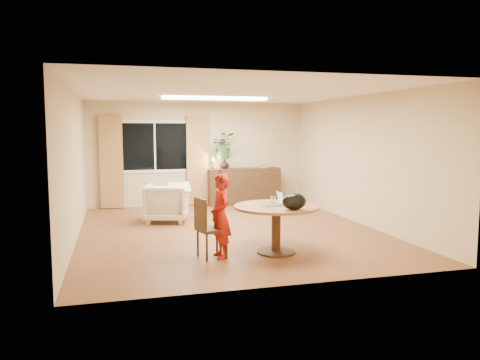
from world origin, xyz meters
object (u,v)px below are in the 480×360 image
(dining_chair, at_px, (212,227))
(armchair, at_px, (167,203))
(sideboard, at_px, (244,186))
(child, at_px, (220,216))
(dining_table, at_px, (276,216))

(dining_chair, bearing_deg, armchair, 82.91)
(dining_chair, height_order, sideboard, sideboard)
(child, bearing_deg, dining_table, 85.40)
(armchair, bearing_deg, dining_chair, 111.67)
(child, relative_size, sideboard, 0.68)
(dining_table, distance_m, armchair, 3.28)
(child, height_order, armchair, child)
(dining_chair, height_order, child, child)
(dining_table, height_order, armchair, armchair)
(dining_table, relative_size, child, 1.04)
(child, height_order, sideboard, child)
(sideboard, bearing_deg, dining_chair, -110.85)
(dining_table, bearing_deg, armchair, 114.82)
(sideboard, bearing_deg, child, -109.42)
(sideboard, bearing_deg, armchair, -140.48)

